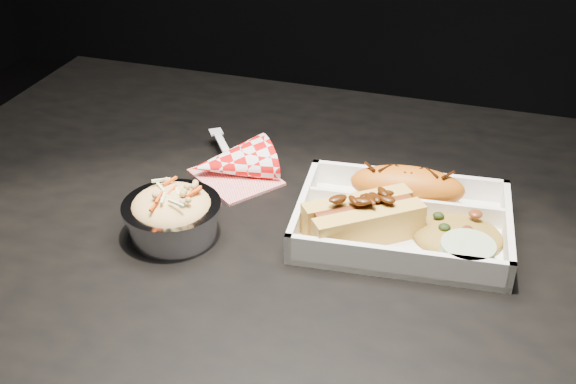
# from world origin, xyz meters

# --- Properties ---
(dining_table) EXTENTS (1.20, 0.80, 0.75)m
(dining_table) POSITION_xyz_m (0.00, 0.00, 0.66)
(dining_table) COLOR black
(dining_table) RESTS_ON ground
(food_tray) EXTENTS (0.27, 0.20, 0.04)m
(food_tray) POSITION_xyz_m (0.09, 0.01, 0.76)
(food_tray) COLOR white
(food_tray) RESTS_ON dining_table
(fried_pastry) EXTENTS (0.15, 0.07, 0.05)m
(fried_pastry) POSITION_xyz_m (0.08, 0.06, 0.78)
(fried_pastry) COLOR #C76313
(fried_pastry) RESTS_ON food_tray
(hotdog) EXTENTS (0.14, 0.13, 0.06)m
(hotdog) POSITION_xyz_m (0.05, -0.03, 0.78)
(hotdog) COLOR gold
(hotdog) RESTS_ON food_tray
(fried_rice_mound) EXTENTS (0.11, 0.10, 0.03)m
(fried_rice_mound) POSITION_xyz_m (0.15, -0.00, 0.77)
(fried_rice_mound) COLOR #A47E2F
(fried_rice_mound) RESTS_ON food_tray
(cupcake_liner) EXTENTS (0.06, 0.06, 0.03)m
(cupcake_liner) POSITION_xyz_m (0.17, -0.05, 0.77)
(cupcake_liner) COLOR #9EB88B
(cupcake_liner) RESTS_ON food_tray
(foil_coleslaw_cup) EXTENTS (0.12, 0.12, 0.07)m
(foil_coleslaw_cup) POSITION_xyz_m (-0.17, -0.08, 0.78)
(foil_coleslaw_cup) COLOR silver
(foil_coleslaw_cup) RESTS_ON dining_table
(napkin_fork) EXTENTS (0.15, 0.16, 0.10)m
(napkin_fork) POSITION_xyz_m (-0.16, 0.07, 0.77)
(napkin_fork) COLOR red
(napkin_fork) RESTS_ON dining_table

